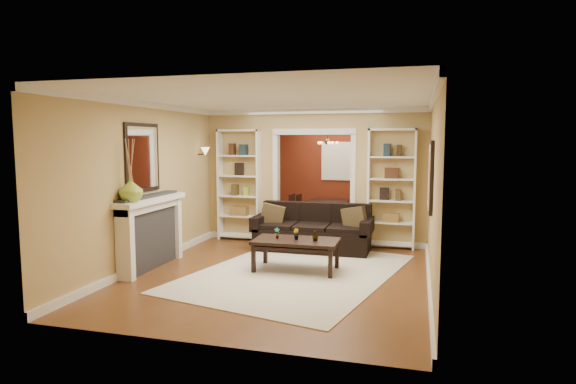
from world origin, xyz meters
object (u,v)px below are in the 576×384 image
(sofa, at_px, (313,228))
(bookshelf_left, at_px, (240,185))
(bookshelf_right, at_px, (391,189))
(fireplace, at_px, (153,233))
(dining_table, at_px, (327,215))
(coffee_table, at_px, (296,255))

(sofa, height_order, bookshelf_left, bookshelf_left)
(sofa, height_order, bookshelf_right, bookshelf_right)
(bookshelf_left, xyz_separation_m, fireplace, (-0.54, -2.53, -0.57))
(dining_table, bearing_deg, bookshelf_left, 139.33)
(sofa, distance_m, fireplace, 2.97)
(bookshelf_right, bearing_deg, dining_table, 131.66)
(bookshelf_right, xyz_separation_m, fireplace, (-3.64, -2.53, -0.57))
(bookshelf_left, distance_m, fireplace, 2.65)
(bookshelf_left, height_order, dining_table, bookshelf_left)
(sofa, height_order, fireplace, fireplace)
(fireplace, bearing_deg, coffee_table, 11.18)
(coffee_table, relative_size, fireplace, 0.79)
(sofa, relative_size, bookshelf_right, 0.97)
(coffee_table, bearing_deg, sofa, 91.03)
(bookshelf_right, relative_size, dining_table, 1.31)
(bookshelf_left, relative_size, bookshelf_right, 1.00)
(sofa, xyz_separation_m, fireplace, (-2.23, -1.95, 0.14))
(coffee_table, height_order, fireplace, fireplace)
(bookshelf_right, bearing_deg, coffee_table, -123.10)
(sofa, bearing_deg, dining_table, 94.04)
(sofa, xyz_separation_m, coffee_table, (0.06, -1.50, -0.18))
(sofa, xyz_separation_m, bookshelf_left, (-1.69, 0.58, 0.71))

